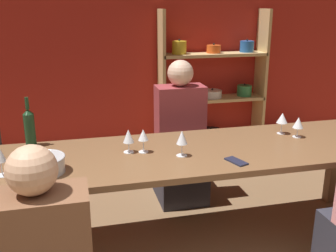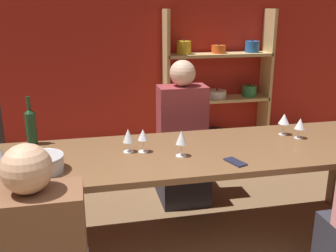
% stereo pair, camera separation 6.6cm
% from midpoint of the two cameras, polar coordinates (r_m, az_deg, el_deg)
% --- Properties ---
extents(wall_back_red, '(8.80, 0.06, 2.70)m').
position_cam_midpoint_polar(wall_back_red, '(4.66, -8.17, 13.26)').
color(wall_back_red, red).
rests_on(wall_back_red, ground_plane).
extents(shelf_unit, '(1.30, 0.30, 1.61)m').
position_cam_midpoint_polar(shelf_unit, '(4.80, 5.83, 4.90)').
color(shelf_unit, tan).
rests_on(shelf_unit, ground_plane).
extents(dining_table, '(3.19, 0.83, 0.72)m').
position_cam_midpoint_polar(dining_table, '(2.64, -0.20, -5.23)').
color(dining_table, brown).
rests_on(dining_table, ground_plane).
extents(mixing_bowl, '(0.26, 0.26, 0.10)m').
position_cam_midpoint_polar(mixing_bowl, '(2.40, -18.45, -5.25)').
color(mixing_bowl, '#B7BABC').
rests_on(mixing_bowl, dining_table).
extents(wine_bottle_green, '(0.07, 0.07, 0.34)m').
position_cam_midpoint_polar(wine_bottle_green, '(2.86, -20.08, -0.09)').
color(wine_bottle_green, '#19381E').
rests_on(wine_bottle_green, dining_table).
extents(wine_glass_red_a, '(0.07, 0.07, 0.18)m').
position_cam_midpoint_polar(wine_glass_red_a, '(2.42, -23.93, -3.94)').
color(wine_glass_red_a, white).
rests_on(wine_glass_red_a, dining_table).
extents(wine_glass_white_a, '(0.07, 0.07, 0.16)m').
position_cam_midpoint_polar(wine_glass_white_a, '(2.58, -6.49, -1.58)').
color(wine_glass_white_a, white).
rests_on(wine_glass_white_a, dining_table).
extents(wine_glass_white_b, '(0.07, 0.07, 0.17)m').
position_cam_midpoint_polar(wine_glass_white_b, '(2.50, 1.28, -1.81)').
color(wine_glass_white_b, white).
rests_on(wine_glass_white_b, dining_table).
extents(wine_glass_white_c, '(0.08, 0.08, 0.15)m').
position_cam_midpoint_polar(wine_glass_white_c, '(3.01, 17.78, 0.37)').
color(wine_glass_white_c, white).
rests_on(wine_glass_white_c, dining_table).
extents(wine_glass_white_d, '(0.08, 0.08, 0.16)m').
position_cam_midpoint_polar(wine_glass_white_d, '(3.05, 15.65, 1.03)').
color(wine_glass_white_d, white).
rests_on(wine_glass_white_d, dining_table).
extents(wine_glass_red_c, '(0.07, 0.07, 0.16)m').
position_cam_midpoint_polar(wine_glass_red_c, '(2.57, -4.34, -1.44)').
color(wine_glass_red_c, white).
rests_on(wine_glass_red_c, dining_table).
extents(cell_phone, '(0.12, 0.16, 0.01)m').
position_cam_midpoint_polar(cell_phone, '(2.47, 9.12, -5.09)').
color(cell_phone, '#1E2338').
rests_on(cell_phone, dining_table).
extents(person_far_a, '(0.41, 0.51, 1.23)m').
position_cam_midpoint_polar(person_far_a, '(3.43, 1.16, -3.38)').
color(person_far_a, '#2D2D38').
rests_on(person_far_a, ground_plane).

